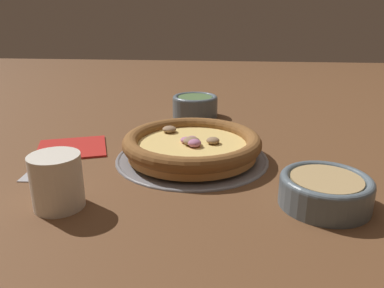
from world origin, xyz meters
name	(u,v)px	position (x,y,z in m)	size (l,w,h in m)	color
ground_plane	(192,158)	(0.00, 0.00, 0.00)	(3.00, 3.00, 0.00)	brown
pizza_tray	(192,157)	(0.00, 0.00, 0.00)	(0.29, 0.29, 0.01)	gray
pizza	(192,145)	(0.00, 0.00, 0.03)	(0.26, 0.26, 0.04)	#BC7F42
bowl_near	(325,189)	(-0.16, -0.21, 0.03)	(0.13, 0.13, 0.05)	slate
bowl_far	(195,105)	(0.30, 0.02, 0.03)	(0.12, 0.12, 0.06)	slate
drinking_cup	(57,181)	(-0.20, 0.17, 0.04)	(0.07, 0.07, 0.08)	silver
napkin	(72,147)	(0.03, 0.25, 0.00)	(0.16, 0.17, 0.01)	#B2231E
fork	(42,165)	(-0.06, 0.27, 0.00)	(0.16, 0.02, 0.00)	#B7B7BC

